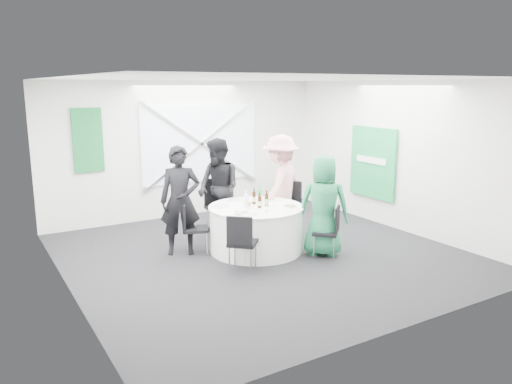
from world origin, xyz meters
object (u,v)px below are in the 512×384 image
chair_front_right (330,228)px  person_woman_pink (280,185)px  green_water_bottle (260,196)px  chair_back_left (191,224)px  banquet_table (256,229)px  chair_back_right (288,203)px  person_man_back_left (180,201)px  person_woman_green (324,206)px  clear_water_bottle (246,201)px  person_man_back (218,188)px  chair_front_left (241,239)px  chair_back (218,201)px

chair_front_right → person_woman_pink: (0.03, 1.47, 0.43)m
green_water_bottle → chair_back_left: bearing=165.8°
banquet_table → chair_back_right: (1.01, 0.54, 0.20)m
person_man_back_left → banquet_table: bearing=0.0°
chair_back_left → person_woman_pink: (1.84, 0.16, 0.43)m
person_woman_green → chair_back_left: bearing=8.8°
chair_front_right → person_man_back_left: 2.44m
person_woman_pink → clear_water_bottle: bearing=-3.4°
person_man_back_left → person_woman_pink: size_ratio=0.96×
banquet_table → person_man_back: bearing=98.8°
chair_back_left → person_woman_pink: 1.90m
chair_back_left → person_woman_green: 2.16m
chair_front_right → person_man_back: (-1.00, 1.93, 0.41)m
person_man_back → person_woman_pink: person_woman_pink is taller
chair_back_left → chair_front_right: chair_back_left is taller
person_woman_pink → chair_back_left: bearing=-28.8°
person_woman_green → green_water_bottle: (-0.67, 0.86, 0.07)m
chair_front_left → clear_water_bottle: bearing=-81.8°
clear_water_bottle → person_man_back_left: bearing=148.0°
person_woman_pink → chair_back: bearing=-69.9°
chair_back → clear_water_bottle: (-0.15, -1.31, 0.28)m
banquet_table → clear_water_bottle: 0.54m
chair_back_right → chair_back: bearing=-152.2°
banquet_table → person_man_back: person_man_back is taller
chair_back_left → green_water_bottle: bearing=-80.8°
chair_back_left → person_man_back: size_ratio=0.47×
chair_back → clear_water_bottle: 1.35m
chair_back → clear_water_bottle: bearing=-99.4°
banquet_table → clear_water_bottle: (-0.21, -0.05, 0.50)m
banquet_table → chair_back_right: size_ratio=1.59×
chair_back_right → clear_water_bottle: bearing=-92.3°
chair_back → person_woman_green: bearing=-68.6°
green_water_bottle → chair_back: bearing=100.9°
banquet_table → green_water_bottle: size_ratio=4.83×
chair_back_left → clear_water_bottle: 0.97m
person_man_back_left → chair_back_right: bearing=25.5°
banquet_table → person_woman_pink: size_ratio=0.85×
chair_back_left → person_woman_pink: person_woman_pink is taller
person_woman_green → green_water_bottle: size_ratio=5.06×
person_man_back_left → chair_front_left: bearing=-46.7°
clear_water_bottle → chair_back_right: bearing=25.9°
chair_back_left → person_man_back: 1.10m
clear_water_bottle → person_woman_pink: bearing=30.3°
banquet_table → chair_front_left: 1.02m
chair_back_right → chair_front_left: (-1.70, -1.28, -0.07)m
banquet_table → person_man_back: size_ratio=0.87×
chair_back_right → clear_water_bottle: 1.39m
chair_front_right → chair_back: bearing=-110.6°
chair_back_right → green_water_bottle: size_ratio=3.04×
chair_back_right → chair_front_right: bearing=-34.8°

